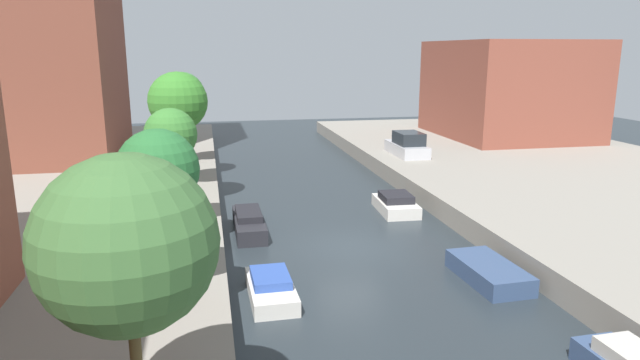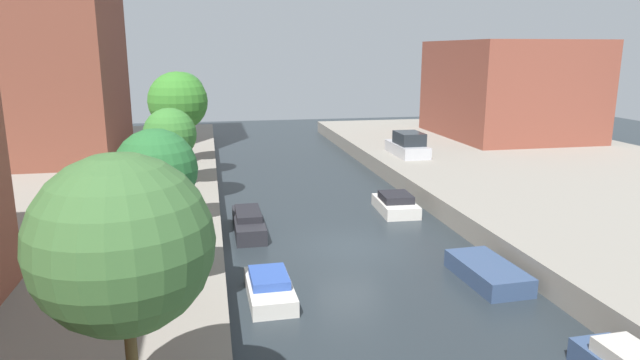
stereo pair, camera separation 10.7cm
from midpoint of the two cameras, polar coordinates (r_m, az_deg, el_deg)
name	(u,v)px [view 2 (the right image)]	position (r m, az deg, el deg)	size (l,w,h in m)	color
ground_plane	(349,247)	(22.42, 3.13, -6.88)	(84.00, 84.00, 0.00)	#232B30
low_block_right	(508,89)	(46.73, 18.87, 8.84)	(10.00, 11.90, 7.43)	brown
street_tree_1	(122,245)	(9.42, -19.36, -6.28)	(2.95, 2.95, 5.15)	brown
street_tree_2	(156,170)	(15.40, -16.31, 0.95)	(2.20, 2.20, 4.69)	brown
street_tree_3	(170,137)	(21.27, -15.02, 4.32)	(1.94, 1.94, 4.64)	brown
street_tree_4	(178,102)	(27.83, -14.31, 7.79)	(2.85, 2.85, 5.72)	#4D3C32
street_tree_5	(183,94)	(33.89, -13.82, 8.54)	(2.54, 2.54, 5.48)	brown
parked_car	(408,145)	(36.70, 9.10, 3.52)	(1.78, 4.08, 1.54)	#B7B7BC
moored_boat_left_2	(270,288)	(17.99, -5.04, -11.00)	(1.42, 3.08, 0.78)	beige
moored_boat_left_3	(248,223)	(24.28, -7.24, -4.36)	(1.24, 4.08, 0.94)	#232328
moored_boat_right_2	(488,272)	(19.98, 17.01, -9.07)	(1.76, 3.34, 0.63)	#33476B
moored_boat_right_3	(396,204)	(27.25, 7.89, -2.48)	(1.79, 3.16, 0.92)	beige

